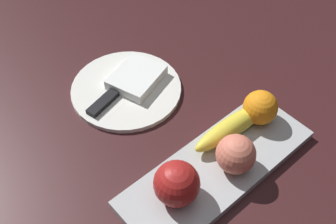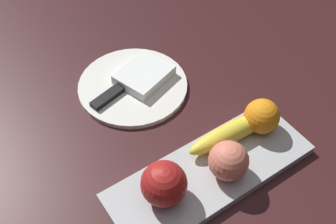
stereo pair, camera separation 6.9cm
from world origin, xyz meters
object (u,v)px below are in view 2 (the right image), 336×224
apple (164,184)px  peach (229,161)px  fruit_tray (210,173)px  dinner_plate (133,86)px  folded_napkin (144,75)px  orange_near_apple (262,116)px  banana (232,132)px  knife (114,93)px

apple → peach: apple is taller
fruit_tray → dinner_plate: size_ratio=1.63×
dinner_plate → folded_napkin: 0.04m
orange_near_apple → dinner_plate: bearing=119.0°
fruit_tray → peach: (0.02, -0.02, 0.05)m
banana → knife: (-0.13, 0.24, -0.02)m
fruit_tray → banana: banana is taller
peach → banana: bearing=43.6°
peach → folded_napkin: (0.01, 0.31, -0.03)m
orange_near_apple → apple: bearing=-174.9°
orange_near_apple → dinner_plate: 0.30m
orange_near_apple → banana: bearing=170.6°
banana → orange_near_apple: 0.07m
banana → dinner_plate: banana is taller
folded_napkin → apple: bearing=-115.4°
peach → knife: (-0.07, 0.30, -0.04)m
banana → dinner_plate: (-0.08, 0.25, -0.03)m
fruit_tray → folded_napkin: bearing=83.8°
apple → dinner_plate: apple is taller
apple → banana: apple is taller
dinner_plate → peach: bearing=-86.1°
dinner_plate → knife: (-0.05, -0.00, 0.01)m
knife → banana: bearing=-75.5°
orange_near_apple → knife: bearing=127.3°
dinner_plate → knife: 0.05m
fruit_tray → dinner_plate: 0.28m
orange_near_apple → folded_napkin: (-0.11, 0.26, -0.03)m
fruit_tray → banana: 0.09m
fruit_tray → folded_napkin: size_ratio=3.49×
apple → knife: (0.05, 0.28, -0.04)m
peach → folded_napkin: size_ratio=0.64×
peach → apple: bearing=169.2°
folded_napkin → knife: 0.08m
peach → orange_near_apple: bearing=20.4°
folded_napkin → knife: (-0.08, -0.00, -0.01)m
banana → folded_napkin: (-0.05, 0.25, -0.02)m
peach → knife: 0.31m
peach → knife: size_ratio=0.41×
banana → apple: bearing=13.6°
dinner_plate → knife: size_ratio=1.37×
orange_near_apple → fruit_tray: bearing=-170.0°
apple → orange_near_apple: bearing=5.1°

